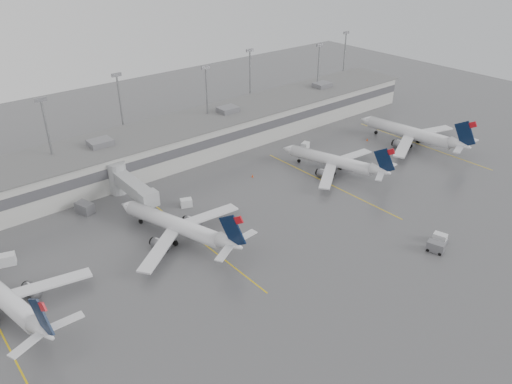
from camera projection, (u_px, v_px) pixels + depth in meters
ground at (360, 263)px, 85.69m from camera, size 260.00×260.00×0.00m
terminal at (180, 140)px, 123.13m from camera, size 152.00×17.00×9.45m
light_masts at (165, 104)px, 123.31m from camera, size 142.40×8.00×20.60m
jet_bridge_right at (126, 183)px, 103.51m from camera, size 4.00×17.20×7.00m
stand_markings at (269, 208)px, 102.01m from camera, size 105.25×40.00×0.01m
jet_far_left at (4, 297)px, 73.44m from camera, size 25.15×28.45×9.28m
jet_mid_left at (180, 226)px, 90.65m from camera, size 25.04×28.52×9.52m
jet_mid_right at (336, 161)px, 115.59m from camera, size 23.86×27.16×9.06m
jet_far_right at (414, 133)px, 129.67m from camera, size 28.20×31.78×10.30m
baggage_tug at (440, 239)px, 90.94m from camera, size 2.40×3.09×1.76m
baggage_cart at (436, 247)px, 88.20m from camera, size 2.45×3.33×1.91m
gse_uld_a at (7, 259)px, 84.93m from camera, size 3.12×2.52×1.92m
gse_uld_b at (186, 203)px, 102.39m from camera, size 2.76×2.32×1.66m
gse_uld_c at (305, 146)px, 128.67m from camera, size 2.69×2.27×1.62m
gse_loader at (85, 208)px, 100.02m from camera, size 3.21×4.04×2.20m
cone_b at (143, 214)px, 99.48m from camera, size 0.44×0.44×0.69m
cone_c at (252, 176)px, 114.38m from camera, size 0.42×0.42×0.67m
cone_d at (367, 140)px, 133.49m from camera, size 0.42×0.42×0.66m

